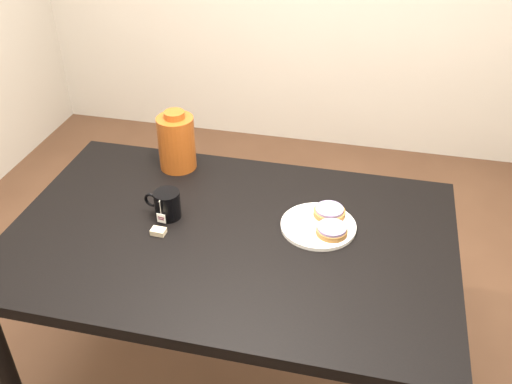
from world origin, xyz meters
TOP-DOWN VIEW (x-y plane):
  - ground_plane at (0.00, 0.00)m, footprint 4.00×4.00m
  - table at (0.00, 0.00)m, footprint 1.40×0.90m
  - plate at (0.27, 0.09)m, footprint 0.24×0.24m
  - bagel_back at (0.29, 0.15)m, footprint 0.14×0.14m
  - bagel_front at (0.31, 0.05)m, footprint 0.11×0.11m
  - mug at (-0.22, 0.04)m, footprint 0.13×0.10m
  - teabag_pouch at (-0.22, -0.05)m, footprint 0.05×0.03m
  - bagel_package at (-0.29, 0.34)m, footprint 0.14×0.14m

SIDE VIEW (x-z plane):
  - ground_plane at x=0.00m, z-range 0.00..0.00m
  - table at x=0.00m, z-range 0.29..1.04m
  - plate at x=0.27m, z-range 0.75..0.77m
  - teabag_pouch at x=-0.22m, z-range 0.75..0.77m
  - bagel_back at x=0.29m, z-range 0.76..0.79m
  - bagel_front at x=0.31m, z-range 0.76..0.79m
  - mug at x=-0.22m, z-range 0.75..0.84m
  - bagel_package at x=-0.29m, z-range 0.74..0.97m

